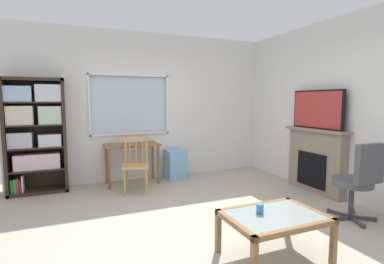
# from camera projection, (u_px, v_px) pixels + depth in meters

# --- Properties ---
(ground) EXTENTS (5.85, 5.80, 0.02)m
(ground) POSITION_uv_depth(u_px,v_px,m) (196.00, 225.00, 3.60)
(ground) COLOR #B2A893
(wall_back_with_window) EXTENTS (4.85, 0.15, 2.77)m
(wall_back_with_window) POSITION_uv_depth(u_px,v_px,m) (148.00, 107.00, 5.66)
(wall_back_with_window) COLOR silver
(wall_back_with_window) RESTS_ON ground
(wall_right) EXTENTS (0.12, 5.00, 2.77)m
(wall_right) POSITION_uv_depth(u_px,v_px,m) (347.00, 108.00, 4.42)
(wall_right) COLOR silver
(wall_right) RESTS_ON ground
(bookshelf) EXTENTS (0.90, 0.38, 1.86)m
(bookshelf) POSITION_uv_depth(u_px,v_px,m) (36.00, 130.00, 4.73)
(bookshelf) COLOR #2D2319
(bookshelf) RESTS_ON ground
(desk_under_window) EXTENTS (0.96, 0.48, 0.73)m
(desk_under_window) POSITION_uv_depth(u_px,v_px,m) (132.00, 150.00, 5.27)
(desk_under_window) COLOR brown
(desk_under_window) RESTS_ON ground
(wooden_chair) EXTENTS (0.51, 0.50, 0.90)m
(wooden_chair) POSITION_uv_depth(u_px,v_px,m) (136.00, 164.00, 4.80)
(wooden_chair) COLOR tan
(wooden_chair) RESTS_ON ground
(plastic_drawer_unit) EXTENTS (0.35, 0.40, 0.55)m
(plastic_drawer_unit) POSITION_uv_depth(u_px,v_px,m) (175.00, 164.00, 5.68)
(plastic_drawer_unit) COLOR #72ADDB
(plastic_drawer_unit) RESTS_ON ground
(fireplace) EXTENTS (0.26, 1.17, 1.05)m
(fireplace) POSITION_uv_depth(u_px,v_px,m) (316.00, 160.00, 4.82)
(fireplace) COLOR gray
(fireplace) RESTS_ON ground
(tv) EXTENTS (0.06, 1.00, 0.62)m
(tv) POSITION_uv_depth(u_px,v_px,m) (317.00, 109.00, 4.72)
(tv) COLOR black
(tv) RESTS_ON fireplace
(office_chair) EXTENTS (0.56, 0.58, 1.00)m
(office_chair) POSITION_uv_depth(u_px,v_px,m) (358.00, 178.00, 3.61)
(office_chair) COLOR #4C4C51
(office_chair) RESTS_ON ground
(coffee_table) EXTENTS (0.92, 0.66, 0.44)m
(coffee_table) POSITION_uv_depth(u_px,v_px,m) (274.00, 220.00, 2.79)
(coffee_table) COLOR #8C9E99
(coffee_table) RESTS_ON ground
(sippy_cup) EXTENTS (0.07, 0.07, 0.09)m
(sippy_cup) POSITION_uv_depth(u_px,v_px,m) (260.00, 209.00, 2.80)
(sippy_cup) COLOR #337FD6
(sippy_cup) RESTS_ON coffee_table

